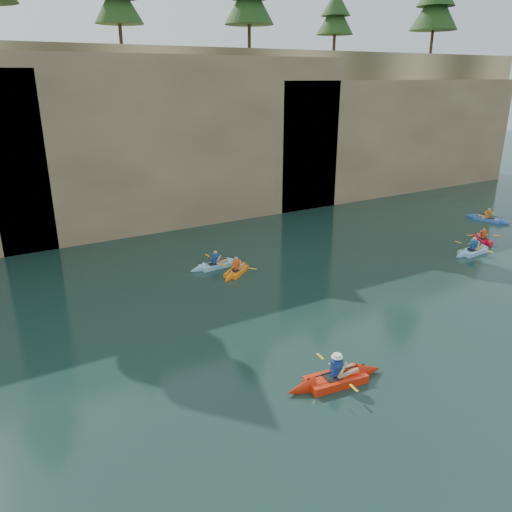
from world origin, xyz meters
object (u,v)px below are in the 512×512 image
main_kayaker (336,379)px  kayaker_red_far (483,239)px  kayaker_ltblue_near (473,251)px  kayaker_orange (236,271)px

main_kayaker → kayaker_red_far: 19.22m
main_kayaker → kayaker_ltblue_near: bearing=28.9°
main_kayaker → kayaker_red_far: (17.76, 7.36, -0.06)m
kayaker_orange → kayaker_ltblue_near: 14.01m
kayaker_red_far → main_kayaker: bearing=145.9°
kayaker_red_far → kayaker_orange: bearing=112.4°
main_kayaker → kayaker_ltblue_near: 16.41m
main_kayaker → kayaker_ltblue_near: size_ratio=1.17×
kayaker_orange → kayaker_red_far: size_ratio=1.03×
main_kayaker → kayaker_orange: main_kayaker is taller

